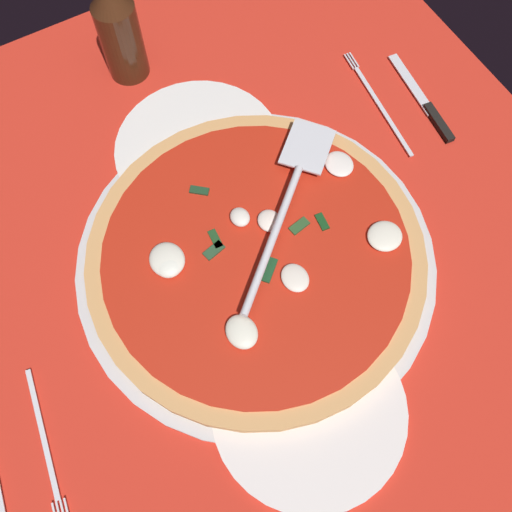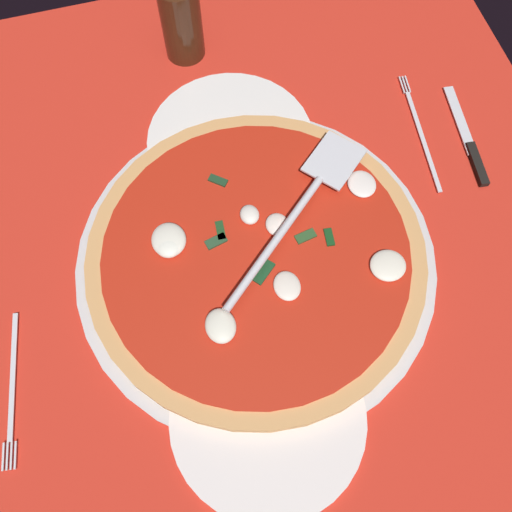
{
  "view_description": "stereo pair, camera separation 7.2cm",
  "coord_description": "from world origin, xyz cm",
  "px_view_note": "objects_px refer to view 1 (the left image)",
  "views": [
    {
      "loc": [
        28.37,
        -12.59,
        68.13
      ],
      "look_at": [
        2.85,
        2.0,
        2.08
      ],
      "focal_mm": 40.55,
      "sensor_mm": 36.0,
      "label": 1
    },
    {
      "loc": [
        31.15,
        -5.93,
        68.13
      ],
      "look_at": [
        2.85,
        2.0,
        2.08
      ],
      "focal_mm": 40.55,
      "sensor_mm": 36.0,
      "label": 2
    }
  ],
  "objects_px": {
    "beer_bottle": "(117,25)",
    "dinner_plate_right": "(309,410)",
    "pizza_server": "(287,202)",
    "place_setting_far": "(402,106)",
    "pizza": "(256,256)",
    "dinner_plate_left": "(199,149)",
    "place_setting_near": "(15,443)"
  },
  "relations": [
    {
      "from": "dinner_plate_right",
      "to": "place_setting_far",
      "type": "xyz_separation_m",
      "value": [
        -0.3,
        0.35,
        -0.0
      ]
    },
    {
      "from": "pizza_server",
      "to": "place_setting_far",
      "type": "height_order",
      "value": "pizza_server"
    },
    {
      "from": "pizza",
      "to": "beer_bottle",
      "type": "distance_m",
      "value": 0.37
    },
    {
      "from": "dinner_plate_left",
      "to": "beer_bottle",
      "type": "xyz_separation_m",
      "value": [
        -0.18,
        -0.02,
        0.09
      ]
    },
    {
      "from": "place_setting_far",
      "to": "dinner_plate_right",
      "type": "bearing_deg",
      "value": 137.63
    },
    {
      "from": "pizza",
      "to": "beer_bottle",
      "type": "height_order",
      "value": "beer_bottle"
    },
    {
      "from": "dinner_plate_left",
      "to": "pizza_server",
      "type": "xyz_separation_m",
      "value": [
        0.15,
        0.05,
        0.04
      ]
    },
    {
      "from": "dinner_plate_right",
      "to": "pizza_server",
      "type": "bearing_deg",
      "value": 155.35
    },
    {
      "from": "dinner_plate_left",
      "to": "beer_bottle",
      "type": "bearing_deg",
      "value": -172.3
    },
    {
      "from": "place_setting_near",
      "to": "place_setting_far",
      "type": "height_order",
      "value": "same"
    },
    {
      "from": "place_setting_near",
      "to": "beer_bottle",
      "type": "distance_m",
      "value": 0.55
    },
    {
      "from": "dinner_plate_right",
      "to": "place_setting_far",
      "type": "distance_m",
      "value": 0.46
    },
    {
      "from": "place_setting_near",
      "to": "dinner_plate_left",
      "type": "bearing_deg",
      "value": 132.74
    },
    {
      "from": "pizza",
      "to": "dinner_plate_left",
      "type": "bearing_deg",
      "value": 175.39
    },
    {
      "from": "pizza",
      "to": "place_setting_near",
      "type": "bearing_deg",
      "value": -80.42
    },
    {
      "from": "dinner_plate_left",
      "to": "place_setting_far",
      "type": "distance_m",
      "value": 0.3
    },
    {
      "from": "dinner_plate_left",
      "to": "place_setting_far",
      "type": "xyz_separation_m",
      "value": [
        0.08,
        0.29,
        -0.0
      ]
    },
    {
      "from": "dinner_plate_left",
      "to": "dinner_plate_right",
      "type": "distance_m",
      "value": 0.38
    },
    {
      "from": "pizza_server",
      "to": "place_setting_far",
      "type": "bearing_deg",
      "value": -24.16
    },
    {
      "from": "pizza",
      "to": "place_setting_far",
      "type": "relative_size",
      "value": 1.97
    },
    {
      "from": "beer_bottle",
      "to": "dinner_plate_right",
      "type": "bearing_deg",
      "value": -3.18
    },
    {
      "from": "pizza",
      "to": "beer_bottle",
      "type": "relative_size",
      "value": 1.76
    },
    {
      "from": "pizza",
      "to": "beer_bottle",
      "type": "xyz_separation_m",
      "value": [
        -0.36,
        -0.01,
        0.07
      ]
    },
    {
      "from": "dinner_plate_right",
      "to": "place_setting_near",
      "type": "relative_size",
      "value": 1.07
    },
    {
      "from": "place_setting_far",
      "to": "beer_bottle",
      "type": "xyz_separation_m",
      "value": [
        -0.26,
        -0.32,
        0.09
      ]
    },
    {
      "from": "place_setting_near",
      "to": "dinner_plate_right",
      "type": "bearing_deg",
      "value": 74.81
    },
    {
      "from": "dinner_plate_right",
      "to": "place_setting_far",
      "type": "height_order",
      "value": "place_setting_far"
    },
    {
      "from": "dinner_plate_right",
      "to": "place_setting_far",
      "type": "relative_size",
      "value": 1.04
    },
    {
      "from": "pizza",
      "to": "pizza_server",
      "type": "relative_size",
      "value": 1.8
    },
    {
      "from": "pizza",
      "to": "pizza_server",
      "type": "xyz_separation_m",
      "value": [
        -0.04,
        0.06,
        0.03
      ]
    },
    {
      "from": "dinner_plate_right",
      "to": "place_setting_near",
      "type": "bearing_deg",
      "value": -113.56
    },
    {
      "from": "dinner_plate_left",
      "to": "beer_bottle",
      "type": "distance_m",
      "value": 0.2
    }
  ]
}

